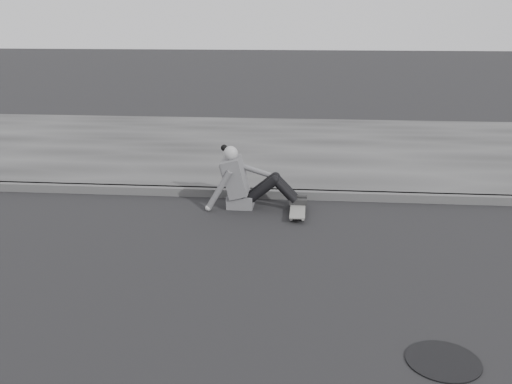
% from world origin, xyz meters
% --- Properties ---
extents(ground, '(80.00, 80.00, 0.00)m').
position_xyz_m(ground, '(0.00, 0.00, 0.00)').
color(ground, black).
rests_on(ground, ground).
extents(curb, '(24.00, 0.16, 0.12)m').
position_xyz_m(curb, '(0.00, 2.58, 0.06)').
color(curb, '#474747').
rests_on(curb, ground).
extents(sidewalk, '(24.00, 6.00, 0.12)m').
position_xyz_m(sidewalk, '(0.00, 5.60, 0.06)').
color(sidewalk, '#383838').
rests_on(sidewalk, ground).
extents(manhole, '(0.57, 0.57, 0.01)m').
position_xyz_m(manhole, '(1.32, -1.42, 0.01)').
color(manhole, black).
rests_on(manhole, ground).
extents(skateboard, '(0.20, 0.78, 0.09)m').
position_xyz_m(skateboard, '(0.13, 1.88, 0.07)').
color(skateboard, '#9B9A95').
rests_on(skateboard, ground).
extents(seated_woman, '(1.38, 0.46, 0.88)m').
position_xyz_m(seated_woman, '(-0.60, 2.13, 0.36)').
color(seated_woman, '#565658').
rests_on(seated_woman, ground).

